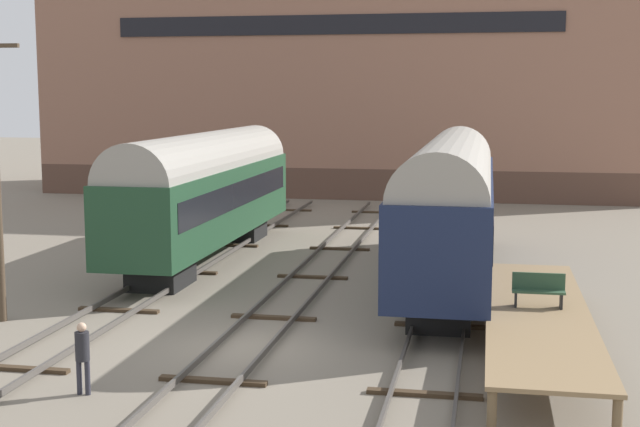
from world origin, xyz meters
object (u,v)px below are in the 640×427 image
object	(u,v)px
train_car_green	(206,187)
person_worker	(82,352)
bench	(539,289)
train_car_navy	(451,200)

from	to	relation	value
train_car_green	person_worker	xyz separation A→B (m)	(2.33, -16.20, -1.94)
train_car_green	bench	world-z (taller)	train_car_green
train_car_green	person_worker	distance (m)	16.49
train_car_green	bench	xyz separation A→B (m)	(12.58, -10.04, -1.44)
person_worker	train_car_green	bearing A→B (deg)	98.19
bench	person_worker	bearing A→B (deg)	-148.99
train_car_navy	train_car_green	size ratio (longest dim) A/B	1.12
train_car_navy	bench	xyz separation A→B (m)	(2.69, -7.19, -1.51)
person_worker	train_car_navy	bearing A→B (deg)	60.49
train_car_navy	train_car_green	xyz separation A→B (m)	(-9.89, 2.85, -0.07)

